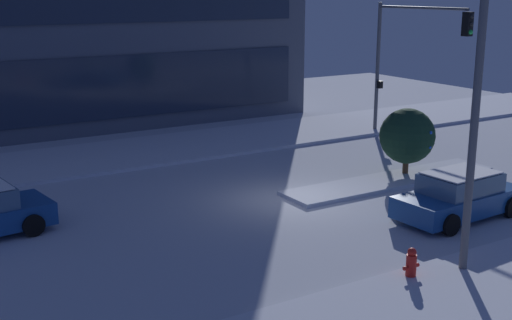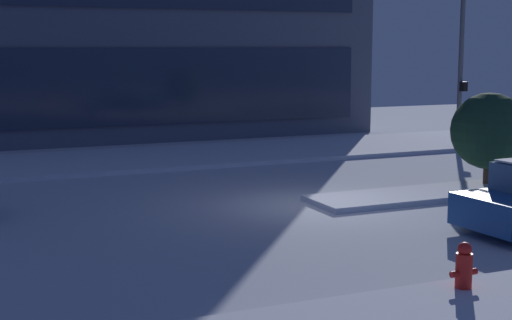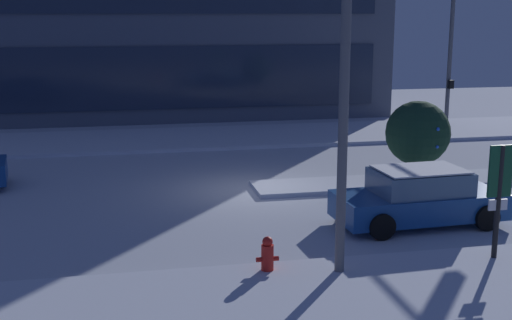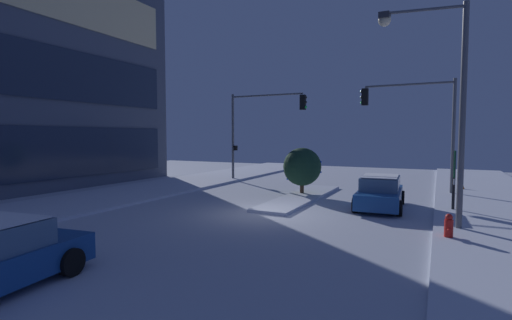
{
  "view_description": "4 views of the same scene",
  "coord_description": "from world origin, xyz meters",
  "px_view_note": "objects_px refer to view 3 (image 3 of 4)",
  "views": [
    {
      "loc": [
        -12.35,
        -17.93,
        6.99
      ],
      "look_at": [
        -1.82,
        -0.72,
        1.83
      ],
      "focal_mm": 47.11,
      "sensor_mm": 36.0,
      "label": 1
    },
    {
      "loc": [
        -8.62,
        -15.87,
        3.83
      ],
      "look_at": [
        -2.13,
        -1.19,
        1.44
      ],
      "focal_mm": 52.7,
      "sensor_mm": 36.0,
      "label": 2
    },
    {
      "loc": [
        -4.02,
        -19.82,
        5.38
      ],
      "look_at": [
        -0.16,
        -0.96,
        1.19
      ],
      "focal_mm": 47.21,
      "sensor_mm": 36.0,
      "label": 3
    },
    {
      "loc": [
        -14.05,
        -6.53,
        3.28
      ],
      "look_at": [
        -0.15,
        0.29,
        2.29
      ],
      "focal_mm": 26.17,
      "sensor_mm": 36.0,
      "label": 4
    }
  ],
  "objects_px": {
    "street_lamp_arched": "(328,31)",
    "traffic_light_corner_far_right": "(478,38)",
    "parking_info_sign": "(499,190)",
    "fire_hydrant": "(267,257)",
    "car_near": "(419,198)",
    "decorated_tree_median": "(418,133)"
  },
  "relations": [
    {
      "from": "fire_hydrant",
      "to": "parking_info_sign",
      "type": "bearing_deg",
      "value": -3.07
    },
    {
      "from": "street_lamp_arched",
      "to": "fire_hydrant",
      "type": "height_order",
      "value": "street_lamp_arched"
    },
    {
      "from": "car_near",
      "to": "traffic_light_corner_far_right",
      "type": "distance_m",
      "value": 11.91
    },
    {
      "from": "traffic_light_corner_far_right",
      "to": "parking_info_sign",
      "type": "bearing_deg",
      "value": -26.86
    },
    {
      "from": "traffic_light_corner_far_right",
      "to": "parking_info_sign",
      "type": "height_order",
      "value": "traffic_light_corner_far_right"
    },
    {
      "from": "fire_hydrant",
      "to": "parking_info_sign",
      "type": "relative_size",
      "value": 0.33
    },
    {
      "from": "traffic_light_corner_far_right",
      "to": "street_lamp_arched",
      "type": "height_order",
      "value": "street_lamp_arched"
    },
    {
      "from": "traffic_light_corner_far_right",
      "to": "fire_hydrant",
      "type": "bearing_deg",
      "value": -43.3
    },
    {
      "from": "car_near",
      "to": "decorated_tree_median",
      "type": "xyz_separation_m",
      "value": [
        1.95,
        4.4,
        0.88
      ]
    },
    {
      "from": "fire_hydrant",
      "to": "street_lamp_arched",
      "type": "bearing_deg",
      "value": 17.27
    },
    {
      "from": "street_lamp_arched",
      "to": "parking_info_sign",
      "type": "bearing_deg",
      "value": -108.92
    },
    {
      "from": "street_lamp_arched",
      "to": "decorated_tree_median",
      "type": "bearing_deg",
      "value": -46.43
    },
    {
      "from": "parking_info_sign",
      "to": "street_lamp_arched",
      "type": "bearing_deg",
      "value": 78.66
    },
    {
      "from": "street_lamp_arched",
      "to": "parking_info_sign",
      "type": "xyz_separation_m",
      "value": [
        3.7,
        -0.69,
        -3.35
      ]
    },
    {
      "from": "street_lamp_arched",
      "to": "fire_hydrant",
      "type": "relative_size",
      "value": 8.89
    },
    {
      "from": "traffic_light_corner_far_right",
      "to": "street_lamp_arched",
      "type": "bearing_deg",
      "value": -40.67
    },
    {
      "from": "car_near",
      "to": "decorated_tree_median",
      "type": "height_order",
      "value": "decorated_tree_median"
    },
    {
      "from": "street_lamp_arched",
      "to": "traffic_light_corner_far_right",
      "type": "bearing_deg",
      "value": -49.02
    },
    {
      "from": "car_near",
      "to": "street_lamp_arched",
      "type": "relative_size",
      "value": 0.59
    },
    {
      "from": "car_near",
      "to": "parking_info_sign",
      "type": "distance_m",
      "value": 3.14
    },
    {
      "from": "car_near",
      "to": "traffic_light_corner_far_right",
      "type": "height_order",
      "value": "traffic_light_corner_far_right"
    },
    {
      "from": "car_near",
      "to": "traffic_light_corner_far_right",
      "type": "xyz_separation_m",
      "value": [
        6.58,
        9.2,
        3.72
      ]
    }
  ]
}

